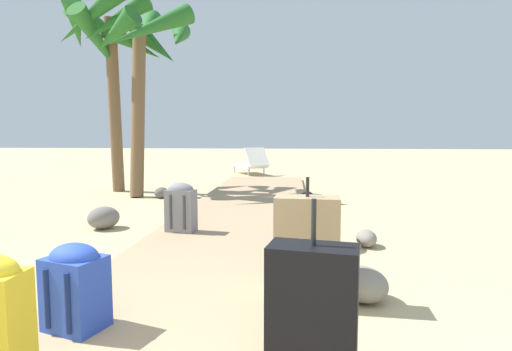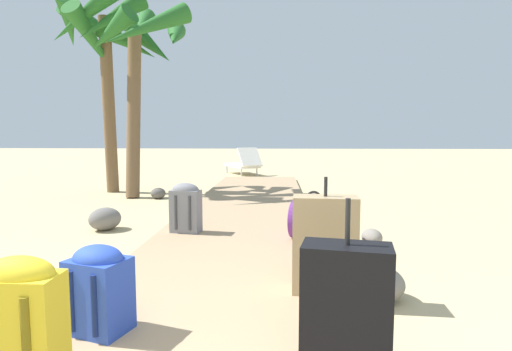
% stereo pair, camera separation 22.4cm
% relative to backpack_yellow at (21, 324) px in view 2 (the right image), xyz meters
% --- Properties ---
extents(ground_plane, '(60.00, 60.00, 0.00)m').
position_rel_backpack_yellow_xyz_m(ground_plane, '(0.60, 3.08, -0.39)').
color(ground_plane, tan).
extents(boardwalk, '(1.78, 9.78, 0.08)m').
position_rel_backpack_yellow_xyz_m(boardwalk, '(0.60, 4.05, -0.35)').
color(boardwalk, tan).
rests_on(boardwalk, ground).
extents(backpack_yellow, '(0.32, 0.20, 0.59)m').
position_rel_backpack_yellow_xyz_m(backpack_yellow, '(0.00, 0.00, 0.00)').
color(backpack_yellow, gold).
rests_on(backpack_yellow, boardwalk).
extents(suitcase_tan, '(0.45, 0.24, 0.80)m').
position_rel_backpack_yellow_xyz_m(suitcase_tan, '(1.37, 1.21, 0.02)').
color(suitcase_tan, tan).
rests_on(suitcase_tan, boardwalk).
extents(duffel_bag_purple, '(0.55, 0.51, 0.50)m').
position_rel_backpack_yellow_xyz_m(duffel_bag_purple, '(1.42, 2.65, -0.11)').
color(duffel_bag_purple, '#6B2D84').
rests_on(duffel_bag_purple, boardwalk).
extents(backpack_grey, '(0.35, 0.24, 0.55)m').
position_rel_backpack_yellow_xyz_m(backpack_grey, '(0.03, 2.87, -0.02)').
color(backpack_grey, slate).
rests_on(backpack_grey, boardwalk).
extents(backpack_blue, '(0.36, 0.32, 0.48)m').
position_rel_backpack_yellow_xyz_m(backpack_blue, '(0.07, 0.56, -0.06)').
color(backpack_blue, '#2847B7').
rests_on(backpack_blue, boardwalk).
extents(suitcase_black, '(0.44, 0.29, 0.79)m').
position_rel_backpack_yellow_xyz_m(suitcase_black, '(1.36, 0.31, -0.02)').
color(suitcase_black, black).
rests_on(suitcase_black, boardwalk).
extents(palm_tree_far_left, '(2.29, 2.21, 3.49)m').
position_rel_backpack_yellow_xyz_m(palm_tree_far_left, '(-1.57, 5.97, 2.32)').
color(palm_tree_far_left, brown).
rests_on(palm_tree_far_left, ground).
extents(palm_tree_near_left, '(2.02, 2.17, 3.83)m').
position_rel_backpack_yellow_xyz_m(palm_tree_near_left, '(-2.30, 6.44, 2.67)').
color(palm_tree_near_left, brown).
rests_on(palm_tree_near_left, ground).
extents(lounge_chair, '(1.25, 1.63, 0.80)m').
position_rel_backpack_yellow_xyz_m(lounge_chair, '(0.05, 10.29, -0.06)').
color(lounge_chair, white).
rests_on(lounge_chair, ground).
extents(rock_right_mid, '(0.48, 0.50, 0.24)m').
position_rel_backpack_yellow_xyz_m(rock_right_mid, '(1.76, 1.29, -0.27)').
color(rock_right_mid, gray).
rests_on(rock_right_mid, ground).
extents(rock_right_far, '(0.21, 0.30, 0.17)m').
position_rel_backpack_yellow_xyz_m(rock_right_far, '(2.04, 2.72, -0.30)').
color(rock_right_far, gray).
rests_on(rock_right_far, ground).
extents(rock_left_mid, '(0.51, 0.51, 0.28)m').
position_rel_backpack_yellow_xyz_m(rock_left_mid, '(-1.06, 3.25, -0.25)').
color(rock_left_mid, slate).
rests_on(rock_left_mid, ground).
extents(rock_left_near, '(0.35, 0.34, 0.20)m').
position_rel_backpack_yellow_xyz_m(rock_left_near, '(-1.12, 5.71, -0.29)').
color(rock_left_near, '#5B5651').
rests_on(rock_left_near, ground).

